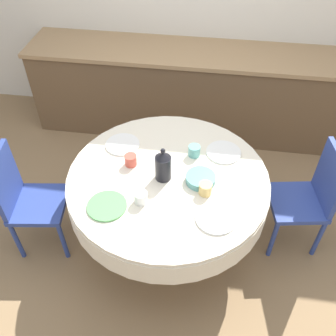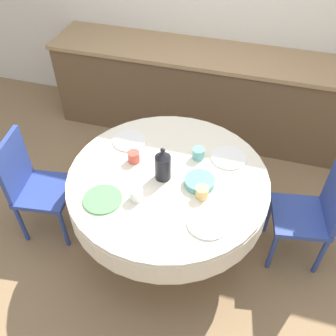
# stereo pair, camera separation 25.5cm
# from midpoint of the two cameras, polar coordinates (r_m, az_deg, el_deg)

# --- Properties ---
(ground_plane) EXTENTS (12.00, 12.00, 0.00)m
(ground_plane) POSITION_cam_midpoint_polar(r_m,az_deg,el_deg) (3.17, 2.34, -10.78)
(ground_plane) COLOR #8E704C
(kitchen_counter) EXTENTS (3.24, 0.64, 0.91)m
(kitchen_counter) POSITION_cam_midpoint_polar(r_m,az_deg,el_deg) (3.98, 8.27, 11.10)
(kitchen_counter) COLOR brown
(kitchen_counter) RESTS_ON ground_plane
(dining_table) EXTENTS (1.42, 1.42, 0.74)m
(dining_table) POSITION_cam_midpoint_polar(r_m,az_deg,el_deg) (2.69, 2.71, -3.20)
(dining_table) COLOR tan
(dining_table) RESTS_ON ground_plane
(chair_left) EXTENTS (0.46, 0.46, 0.91)m
(chair_left) POSITION_cam_midpoint_polar(r_m,az_deg,el_deg) (2.94, 23.69, -6.11)
(chair_left) COLOR #2D428E
(chair_left) RESTS_ON ground_plane
(chair_right) EXTENTS (0.45, 0.45, 0.91)m
(chair_right) POSITION_cam_midpoint_polar(r_m,az_deg,el_deg) (3.02, -17.68, -2.35)
(chair_right) COLOR #2D428E
(chair_right) RESTS_ON ground_plane
(plate_near_left) EXTENTS (0.26, 0.26, 0.01)m
(plate_near_left) POSITION_cam_midpoint_polar(r_m,az_deg,el_deg) (2.47, -7.03, -4.89)
(plate_near_left) COLOR #5BA85B
(plate_near_left) RESTS_ON dining_table
(cup_near_left) EXTENTS (0.09, 0.09, 0.08)m
(cup_near_left) POSITION_cam_midpoint_polar(r_m,az_deg,el_deg) (2.43, -1.86, -4.21)
(cup_near_left) COLOR white
(cup_near_left) RESTS_ON dining_table
(plate_near_right) EXTENTS (0.26, 0.26, 0.01)m
(plate_near_right) POSITION_cam_midpoint_polar(r_m,az_deg,el_deg) (2.36, 9.18, -8.45)
(plate_near_right) COLOR white
(plate_near_right) RESTS_ON dining_table
(cup_near_right) EXTENTS (0.09, 0.09, 0.08)m
(cup_near_right) POSITION_cam_midpoint_polar(r_m,az_deg,el_deg) (2.47, 8.17, -3.86)
(cup_near_right) COLOR #DBB766
(cup_near_right) RESTS_ON dining_table
(plate_far_left) EXTENTS (0.26, 0.26, 0.01)m
(plate_far_left) POSITION_cam_midpoint_polar(r_m,az_deg,el_deg) (2.88, -3.38, 4.06)
(plate_far_left) COLOR white
(plate_far_left) RESTS_ON dining_table
(cup_far_left) EXTENTS (0.09, 0.09, 0.08)m
(cup_far_left) POSITION_cam_midpoint_polar(r_m,az_deg,el_deg) (2.69, -2.56, 1.60)
(cup_far_left) COLOR #CC4C3D
(cup_far_left) RESTS_ON dining_table
(plate_far_right) EXTENTS (0.26, 0.26, 0.01)m
(plate_far_right) POSITION_cam_midpoint_polar(r_m,az_deg,el_deg) (2.79, 11.81, 1.43)
(plate_far_right) COLOR white
(plate_far_right) RESTS_ON dining_table
(cup_far_right) EXTENTS (0.09, 0.09, 0.08)m
(cup_far_right) POSITION_cam_midpoint_polar(r_m,az_deg,el_deg) (2.74, 7.32, 2.08)
(cup_far_right) COLOR #5BA39E
(cup_far_right) RESTS_ON dining_table
(coffee_carafe) EXTENTS (0.11, 0.11, 0.26)m
(coffee_carafe) POSITION_cam_midpoint_polar(r_m,az_deg,el_deg) (2.52, 2.10, 0.29)
(coffee_carafe) COLOR black
(coffee_carafe) RESTS_ON dining_table
(fruit_bowl) EXTENTS (0.21, 0.21, 0.05)m
(fruit_bowl) POSITION_cam_midpoint_polar(r_m,az_deg,el_deg) (2.55, 7.69, -2.26)
(fruit_bowl) COLOR #569993
(fruit_bowl) RESTS_ON dining_table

